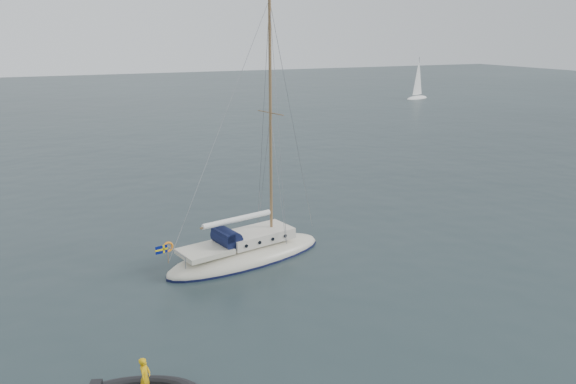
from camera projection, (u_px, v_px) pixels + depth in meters
name	position (u px, v px, depth m)	size (l,w,h in m)	color
ground	(283.00, 261.00, 30.82)	(300.00, 300.00, 0.00)	black
sailboat	(246.00, 241.00, 30.70)	(10.06, 3.01, 14.33)	beige
dinghy	(197.00, 265.00, 29.77)	(2.46, 1.11, 0.35)	#444448
distant_yacht_b	(418.00, 80.00, 104.53)	(6.13, 3.27, 8.12)	white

